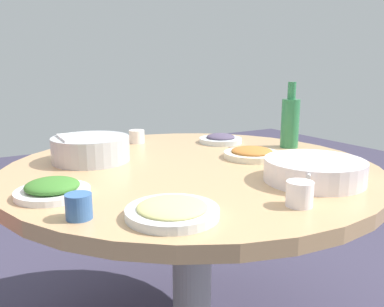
{
  "coord_description": "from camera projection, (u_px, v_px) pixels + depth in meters",
  "views": [
    {
      "loc": [
        -0.7,
        -1.17,
        1.09
      ],
      "look_at": [
        -0.02,
        -0.03,
        0.8
      ],
      "focal_mm": 37.42,
      "sensor_mm": 36.0,
      "label": 1
    }
  ],
  "objects": [
    {
      "name": "rice_bowl",
      "position": [
        91.0,
        148.0,
        1.44
      ],
      "size": [
        0.28,
        0.28,
        0.1
      ],
      "color": "#B2B5BA",
      "rests_on": "round_dining_table"
    },
    {
      "name": "tea_cup_far",
      "position": [
        79.0,
        206.0,
        0.91
      ],
      "size": [
        0.06,
        0.06,
        0.06
      ],
      "primitive_type": "cylinder",
      "color": "#365F9D",
      "rests_on": "round_dining_table"
    },
    {
      "name": "dish_greens",
      "position": [
        52.0,
        189.0,
        1.07
      ],
      "size": [
        0.2,
        0.2,
        0.05
      ],
      "color": "white",
      "rests_on": "round_dining_table"
    },
    {
      "name": "dish_noodles",
      "position": [
        172.0,
        210.0,
        0.92
      ],
      "size": [
        0.22,
        0.22,
        0.04
      ],
      "color": "silver",
      "rests_on": "round_dining_table"
    },
    {
      "name": "dish_eggplant",
      "position": [
        221.0,
        139.0,
        1.79
      ],
      "size": [
        0.19,
        0.19,
        0.04
      ],
      "color": "silver",
      "rests_on": "round_dining_table"
    },
    {
      "name": "green_bottle",
      "position": [
        290.0,
        121.0,
        1.67
      ],
      "size": [
        0.07,
        0.07,
        0.27
      ],
      "color": "#2E7848",
      "rests_on": "round_dining_table"
    },
    {
      "name": "tea_cup_near",
      "position": [
        300.0,
        194.0,
        0.99
      ],
      "size": [
        0.07,
        0.07,
        0.06
      ],
      "primitive_type": "cylinder",
      "color": "white",
      "rests_on": "round_dining_table"
    },
    {
      "name": "tea_cup_side",
      "position": [
        137.0,
        137.0,
        1.78
      ],
      "size": [
        0.07,
        0.07,
        0.06
      ],
      "primitive_type": "cylinder",
      "color": "white",
      "rests_on": "round_dining_table"
    },
    {
      "name": "soup_bowl",
      "position": [
        314.0,
        171.0,
        1.19
      ],
      "size": [
        0.3,
        0.3,
        0.07
      ],
      "color": "white",
      "rests_on": "round_dining_table"
    },
    {
      "name": "round_dining_table",
      "position": [
        192.0,
        195.0,
        1.43
      ],
      "size": [
        1.29,
        1.29,
        0.75
      ],
      "color": "#99999E",
      "rests_on": "ground"
    },
    {
      "name": "dish_tofu_braise",
      "position": [
        252.0,
        153.0,
        1.5
      ],
      "size": [
        0.21,
        0.21,
        0.04
      ],
      "color": "silver",
      "rests_on": "round_dining_table"
    }
  ]
}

